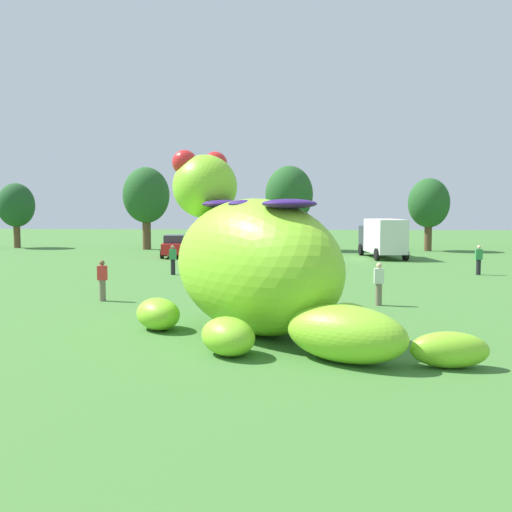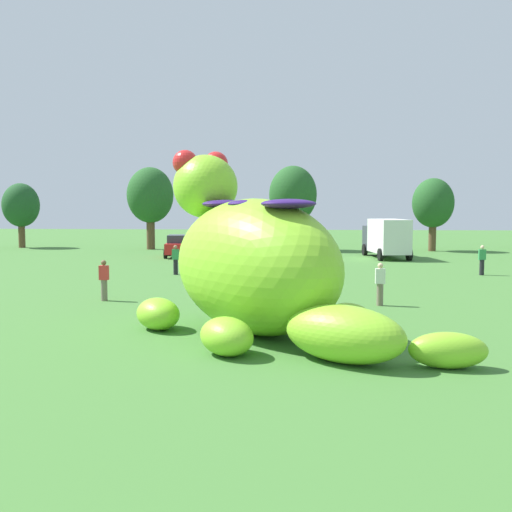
{
  "view_description": "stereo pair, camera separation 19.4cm",
  "coord_description": "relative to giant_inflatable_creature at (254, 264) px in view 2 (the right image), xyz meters",
  "views": [
    {
      "loc": [
        0.47,
        -19.71,
        3.98
      ],
      "look_at": [
        -0.88,
        0.01,
        2.33
      ],
      "focal_mm": 42.6,
      "sensor_mm": 36.0,
      "label": 1
    },
    {
      "loc": [
        0.67,
        -19.69,
        3.98
      ],
      "look_at": [
        -0.88,
        0.01,
        2.33
      ],
      "focal_mm": 42.6,
      "sensor_mm": 36.0,
      "label": 2
    }
  ],
  "objects": [
    {
      "name": "car_blue",
      "position": [
        -3.9,
        26.84,
        -1.3
      ],
      "size": [
        2.09,
        4.18,
        1.72
      ],
      "color": "#2347B7",
      "rests_on": "ground"
    },
    {
      "name": "spectator_near_inflatable",
      "position": [
        -5.82,
        15.58,
        -1.31
      ],
      "size": [
        0.38,
        0.26,
        1.71
      ],
      "color": "black",
      "rests_on": "ground"
    },
    {
      "name": "car_yellow",
      "position": [
        0.15,
        27.6,
        -1.3
      ],
      "size": [
        2.32,
        4.28,
        1.72
      ],
      "color": "yellow",
      "rests_on": "ground"
    },
    {
      "name": "tree_mid_left",
      "position": [
        0.56,
        35.18,
        2.72
      ],
      "size": [
        4.21,
        4.21,
        7.47
      ],
      "color": "brown",
      "rests_on": "ground"
    },
    {
      "name": "spectator_wandering",
      "position": [
        -6.78,
        5.88,
        -1.31
      ],
      "size": [
        0.38,
        0.26,
        1.71
      ],
      "color": "#726656",
      "rests_on": "ground"
    },
    {
      "name": "car_red",
      "position": [
        -8.11,
        27.35,
        -1.3
      ],
      "size": [
        2.28,
        4.26,
        1.72
      ],
      "color": "red",
      "rests_on": "ground"
    },
    {
      "name": "tree_left",
      "position": [
        -12.32,
        35.38,
        2.69
      ],
      "size": [
        4.18,
        4.18,
        7.42
      ],
      "color": "brown",
      "rests_on": "ground"
    },
    {
      "name": "spectator_by_cars",
      "position": [
        4.57,
        5.54,
        -1.31
      ],
      "size": [
        0.38,
        0.26,
        1.71
      ],
      "color": "#726656",
      "rests_on": "ground"
    },
    {
      "name": "spectator_mid_field",
      "position": [
        11.71,
        16.73,
        -1.31
      ],
      "size": [
        0.38,
        0.26,
        1.71
      ],
      "color": "black",
      "rests_on": "ground"
    },
    {
      "name": "ground_plane",
      "position": [
        0.86,
        0.99,
        -2.16
      ],
      "size": [
        160.0,
        160.0,
        0.0
      ],
      "primitive_type": "plane",
      "color": "#427533"
    },
    {
      "name": "tree_centre_left",
      "position": [
        12.73,
        35.21,
        1.98
      ],
      "size": [
        3.57,
        3.57,
        6.34
      ],
      "color": "brown",
      "rests_on": "ground"
    },
    {
      "name": "box_truck",
      "position": [
        7.76,
        27.77,
        -0.56
      ],
      "size": [
        3.14,
        6.63,
        2.95
      ],
      "color": "#333842",
      "rests_on": "ground"
    },
    {
      "name": "giant_inflatable_creature",
      "position": [
        0.0,
        0.0,
        0.0
      ],
      "size": [
        10.21,
        9.21,
        5.92
      ],
      "color": "#8CD12D",
      "rests_on": "ground"
    },
    {
      "name": "tree_far_left",
      "position": [
        -25.01,
        36.58,
        1.8
      ],
      "size": [
        3.41,
        3.41,
        6.06
      ],
      "color": "brown",
      "rests_on": "ground"
    }
  ]
}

